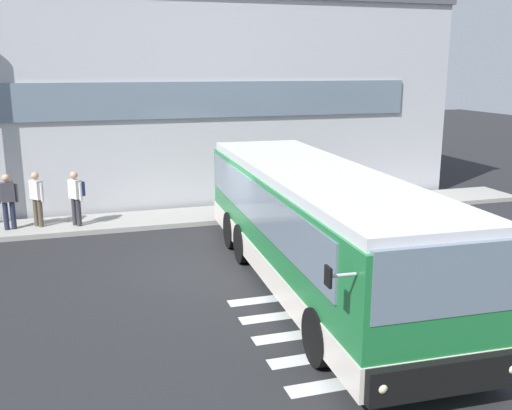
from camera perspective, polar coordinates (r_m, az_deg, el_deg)
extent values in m
cube|color=#232326|center=(14.69, -4.28, -6.09)|extent=(80.00, 90.00, 0.02)
cube|color=silver|center=(10.28, 15.13, -15.49)|extent=(4.40, 0.36, 0.01)
cube|color=silver|center=(10.95, 12.58, -13.43)|extent=(4.40, 0.36, 0.01)
cube|color=silver|center=(11.66, 10.37, -11.59)|extent=(4.40, 0.36, 0.01)
cube|color=silver|center=(12.39, 8.44, -9.96)|extent=(4.40, 0.36, 0.01)
cube|color=silver|center=(13.14, 6.75, -8.50)|extent=(4.40, 0.36, 0.01)
cube|color=#B7B7BC|center=(25.73, -10.50, 10.27)|extent=(21.24, 12.00, 7.12)
cube|color=#56565B|center=(25.80, -10.87, 18.52)|extent=(21.44, 12.20, 0.30)
cube|color=slate|center=(19.92, -5.52, 10.24)|extent=(15.24, 0.10, 1.20)
cube|color=#9E9B93|center=(19.18, -7.49, -1.22)|extent=(25.24, 2.00, 0.15)
cube|color=#1E7238|center=(13.05, 5.83, -2.04)|extent=(2.94, 10.50, 2.15)
cube|color=silver|center=(13.28, 5.74, -5.37)|extent=(2.98, 10.55, 0.55)
cube|color=silver|center=(12.78, 5.95, 3.04)|extent=(2.84, 10.30, 0.20)
cube|color=slate|center=(8.48, 18.36, -7.06)|extent=(2.35, 0.21, 1.05)
cube|color=slate|center=(13.69, 10.51, 0.69)|extent=(0.39, 9.21, 0.95)
cube|color=slate|center=(12.81, -0.02, 0.05)|extent=(0.39, 9.21, 0.95)
cube|color=black|center=(8.36, 18.54, -4.78)|extent=(2.15, 0.18, 0.28)
cube|color=black|center=(8.95, 18.15, -15.74)|extent=(2.46, 0.29, 0.52)
sphere|color=beige|center=(9.47, 23.68, -14.40)|extent=(0.18, 0.18, 0.18)
sphere|color=beige|center=(8.44, 12.19, -17.08)|extent=(0.18, 0.18, 0.18)
cylinder|color=#B7B7BF|center=(7.91, 8.46, -6.84)|extent=(0.40, 0.07, 0.05)
cube|color=black|center=(7.83, 7.10, -6.99)|extent=(0.05, 0.20, 0.28)
cylinder|color=black|center=(11.00, 17.98, -10.80)|extent=(0.34, 1.01, 1.00)
cylinder|color=black|center=(9.99, 6.27, -12.73)|extent=(0.34, 1.01, 1.00)
cylinder|color=black|center=(15.51, 7.20, -3.12)|extent=(0.34, 1.01, 1.00)
cylinder|color=black|center=(14.82, -1.27, -3.81)|extent=(0.34, 1.01, 1.00)
cylinder|color=black|center=(16.68, 5.54, -1.89)|extent=(0.34, 1.01, 1.00)
cylinder|color=black|center=(16.03, -2.37, -2.47)|extent=(0.34, 1.01, 1.00)
cylinder|color=#1E2338|center=(18.77, -22.74, -0.92)|extent=(0.15, 0.15, 0.85)
cylinder|color=#1E2338|center=(18.75, -23.34, -0.99)|extent=(0.15, 0.15, 0.85)
cube|color=#4C4751|center=(18.61, -23.24, 1.18)|extent=(0.42, 0.30, 0.58)
sphere|color=tan|center=(18.53, -23.36, 2.45)|extent=(0.23, 0.23, 0.23)
cylinder|color=#4C4751|center=(18.65, -22.47, 1.12)|extent=(0.09, 0.09, 0.55)
cylinder|color=#4C4233|center=(18.71, -20.41, -0.76)|extent=(0.15, 0.15, 0.85)
cylinder|color=#4C4233|center=(18.87, -20.79, -0.67)|extent=(0.15, 0.15, 0.85)
cube|color=silver|center=(18.64, -20.78, 1.42)|extent=(0.41, 0.43, 0.58)
sphere|color=tan|center=(18.56, -20.89, 2.68)|extent=(0.23, 0.23, 0.23)
cylinder|color=silver|center=(18.45, -20.30, 1.18)|extent=(0.09, 0.09, 0.55)
cylinder|color=silver|center=(18.84, -21.23, 1.35)|extent=(0.09, 0.09, 0.55)
cylinder|color=#2D2D33|center=(18.44, -17.01, -0.70)|extent=(0.15, 0.15, 0.85)
cylinder|color=#2D2D33|center=(18.59, -17.40, -0.61)|extent=(0.15, 0.15, 0.85)
cube|color=silver|center=(18.36, -17.36, 1.51)|extent=(0.41, 0.43, 0.58)
sphere|color=tan|center=(18.28, -17.45, 2.80)|extent=(0.23, 0.23, 0.23)
cylinder|color=silver|center=(18.18, -16.86, 1.27)|extent=(0.09, 0.09, 0.55)
cylinder|color=silver|center=(18.57, -17.83, 1.45)|extent=(0.09, 0.09, 0.55)
cube|color=navy|center=(18.47, -16.94, 1.55)|extent=(0.33, 0.35, 0.44)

